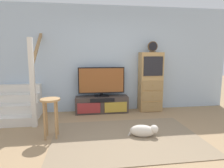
# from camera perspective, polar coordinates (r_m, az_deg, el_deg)

# --- Properties ---
(ground_plane) EXTENTS (20.00, 20.00, 0.00)m
(ground_plane) POSITION_cam_1_polar(r_m,az_deg,el_deg) (3.01, 7.03, -20.35)
(ground_plane) COLOR #997A56
(back_wall) EXTENTS (6.40, 0.12, 2.70)m
(back_wall) POSITION_cam_1_polar(r_m,az_deg,el_deg) (5.05, -0.03, 7.37)
(back_wall) COLOR #A8BCD1
(back_wall) RESTS_ON ground_plane
(area_rug) EXTENTS (2.60, 1.80, 0.01)m
(area_rug) POSITION_cam_1_polar(r_m,az_deg,el_deg) (3.53, 4.40, -15.67)
(area_rug) COLOR #847056
(area_rug) RESTS_ON ground_plane
(media_console) EXTENTS (1.33, 0.38, 0.42)m
(media_console) POSITION_cam_1_polar(r_m,az_deg,el_deg) (4.91, -3.07, -6.13)
(media_console) COLOR #423833
(media_console) RESTS_ON ground_plane
(television) EXTENTS (1.17, 0.22, 0.74)m
(television) POSITION_cam_1_polar(r_m,az_deg,el_deg) (4.82, -3.15, 0.92)
(television) COLOR black
(television) RESTS_ON media_console
(side_cabinet) EXTENTS (0.58, 0.38, 1.53)m
(side_cabinet) POSITION_cam_1_polar(r_m,az_deg,el_deg) (5.09, 11.41, 0.58)
(side_cabinet) COLOR tan
(side_cabinet) RESTS_ON ground_plane
(desk_clock) EXTENTS (0.25, 0.08, 0.28)m
(desk_clock) POSITION_cam_1_polar(r_m,az_deg,el_deg) (5.04, 12.05, 10.81)
(desk_clock) COLOR #4C3823
(desk_clock) RESTS_ON side_cabinet
(staircase) EXTENTS (1.00, 1.36, 2.20)m
(staircase) POSITION_cam_1_polar(r_m,az_deg,el_deg) (5.10, -25.38, -4.56)
(staircase) COLOR silver
(staircase) RESTS_ON ground_plane
(bar_stool_near) EXTENTS (0.34, 0.34, 0.71)m
(bar_stool_near) POSITION_cam_1_polar(r_m,az_deg,el_deg) (3.53, -17.90, -7.08)
(bar_stool_near) COLOR #A37A4C
(bar_stool_near) RESTS_ON ground_plane
(dog) EXTENTS (0.53, 0.31, 0.23)m
(dog) POSITION_cam_1_polar(r_m,az_deg,el_deg) (3.56, 9.48, -13.60)
(dog) COLOR beige
(dog) RESTS_ON ground_plane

